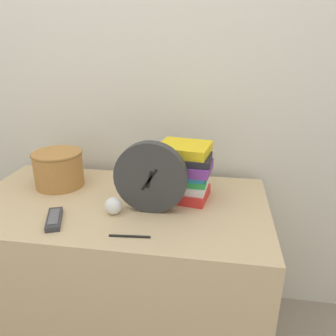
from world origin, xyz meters
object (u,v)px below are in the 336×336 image
at_px(book_stack, 184,171).
at_px(pen, 130,236).
at_px(basket, 59,168).
at_px(tv_remote, 54,219).
at_px(crumpled_paper_ball, 113,206).
at_px(desk_clock, 151,178).

height_order(book_stack, pen, book_stack).
xyz_separation_m(basket, tv_remote, (0.13, -0.31, -0.07)).
bearing_deg(crumpled_paper_ball, pen, -55.23).
relative_size(crumpled_paper_ball, pen, 0.47).
relative_size(book_stack, crumpled_paper_ball, 3.85).
bearing_deg(pen, tv_remote, 169.48).
bearing_deg(desk_clock, crumpled_paper_ball, -162.38).
bearing_deg(desk_clock, book_stack, 51.94).
bearing_deg(book_stack, tv_remote, -147.89).
bearing_deg(tv_remote, crumpled_paper_ball, 25.52).
bearing_deg(book_stack, crumpled_paper_ball, -143.27).
bearing_deg(book_stack, basket, 176.91).
relative_size(basket, crumpled_paper_ball, 3.38).
bearing_deg(pen, book_stack, 66.63).
relative_size(desk_clock, book_stack, 1.10).
xyz_separation_m(crumpled_paper_ball, pen, (0.10, -0.15, -0.03)).
xyz_separation_m(desk_clock, crumpled_paper_ball, (-0.14, -0.04, -0.11)).
bearing_deg(crumpled_paper_ball, book_stack, 36.73).
bearing_deg(crumpled_paper_ball, tv_remote, -154.48).
relative_size(tv_remote, crumpled_paper_ball, 2.43).
height_order(desk_clock, book_stack, desk_clock).
bearing_deg(crumpled_paper_ball, basket, 146.29).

